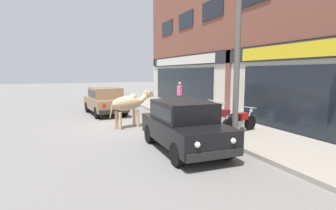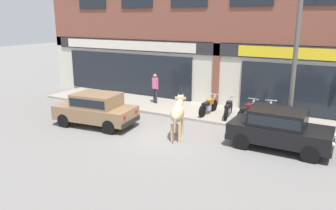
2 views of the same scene
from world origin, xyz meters
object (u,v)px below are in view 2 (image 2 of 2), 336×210
(utility_pole, at_px, (295,64))
(motorcycle_1, at_px, (228,108))
(motorcycle_0, at_px, (208,106))
(car_0, at_px, (96,108))
(cow, at_px, (178,113))
(motorcycle_2, at_px, (247,111))
(motorcycle_3, at_px, (271,114))
(car_1, at_px, (279,127))
(pedestrian, at_px, (155,85))

(utility_pole, bearing_deg, motorcycle_1, 163.69)
(motorcycle_1, bearing_deg, motorcycle_0, -177.27)
(car_0, distance_m, utility_pole, 8.39)
(cow, bearing_deg, motorcycle_2, 60.48)
(motorcycle_3, bearing_deg, motorcycle_0, -178.46)
(motorcycle_0, bearing_deg, motorcycle_1, 2.73)
(cow, bearing_deg, utility_pole, 33.56)
(car_1, height_order, motorcycle_1, car_1)
(cow, xyz_separation_m, pedestrian, (-3.34, 3.83, 0.10))
(motorcycle_0, relative_size, motorcycle_2, 1.01)
(cow, relative_size, utility_pole, 0.37)
(cow, distance_m, utility_pole, 4.93)
(cow, bearing_deg, motorcycle_1, 74.00)
(cow, relative_size, motorcycle_0, 1.13)
(motorcycle_3, relative_size, utility_pole, 0.32)
(motorcycle_3, bearing_deg, cow, -130.59)
(motorcycle_1, relative_size, motorcycle_2, 1.00)
(car_1, bearing_deg, motorcycle_1, 136.67)
(motorcycle_0, xyz_separation_m, utility_pole, (3.82, -0.78, 2.39))
(motorcycle_0, bearing_deg, motorcycle_2, -0.55)
(car_0, height_order, utility_pole, utility_pole)
(utility_pole, bearing_deg, motorcycle_0, 168.44)
(motorcycle_0, distance_m, utility_pole, 4.57)
(motorcycle_0, relative_size, motorcycle_3, 1.02)
(cow, distance_m, pedestrian, 5.09)
(motorcycle_0, bearing_deg, utility_pole, -11.56)
(motorcycle_1, xyz_separation_m, pedestrian, (-4.30, 0.49, 0.60))
(cow, height_order, pedestrian, pedestrian)
(motorcycle_3, bearing_deg, utility_pole, -43.72)
(car_1, relative_size, motorcycle_1, 2.02)
(car_0, bearing_deg, motorcycle_3, 29.52)
(pedestrian, bearing_deg, motorcycle_0, -9.23)
(car_0, relative_size, motorcycle_2, 2.07)
(car_0, relative_size, utility_pole, 0.67)
(car_0, bearing_deg, motorcycle_0, 44.53)
(cow, distance_m, motorcycle_2, 3.80)
(cow, height_order, motorcycle_0, cow)
(cow, xyz_separation_m, car_0, (-3.80, -0.41, -0.19))
(cow, relative_size, motorcycle_1, 1.14)
(cow, bearing_deg, car_0, -173.77)
(cow, xyz_separation_m, utility_pole, (3.79, 2.51, 1.90))
(motorcycle_1, height_order, utility_pole, utility_pole)
(car_1, bearing_deg, utility_pole, 87.49)
(motorcycle_0, relative_size, utility_pole, 0.33)
(car_1, relative_size, motorcycle_0, 2.01)
(car_0, height_order, motorcycle_2, car_0)
(cow, distance_m, motorcycle_3, 4.47)
(car_1, bearing_deg, motorcycle_2, 126.24)
(motorcycle_2, xyz_separation_m, utility_pole, (1.93, -0.76, 2.39))
(motorcycle_0, xyz_separation_m, pedestrian, (-3.31, 0.54, 0.60))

